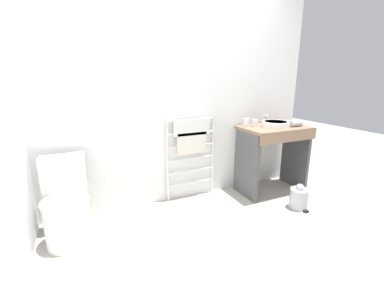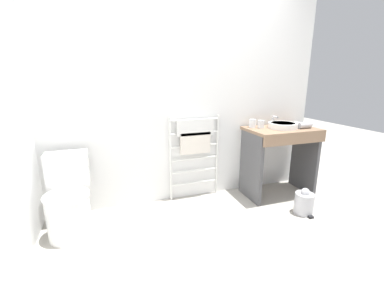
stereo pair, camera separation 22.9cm
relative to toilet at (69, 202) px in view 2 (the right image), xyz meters
The scene contains 11 objects.
ground_plane 1.57m from the toilet, 35.20° to the right, with size 12.00×12.00×0.00m, color #A8A399.
wall_back 1.60m from the toilet, 18.37° to the left, with size 3.32×0.12×2.41m, color white.
toilet is the anchor object (origin of this frame).
towel_radiator 1.43m from the toilet, 12.82° to the left, with size 0.61×0.06×0.99m.
vanity_counter 2.36m from the toilet, ahead, with size 0.82×0.52×0.83m.
sink_basin 2.42m from the toilet, ahead, with size 0.33×0.33×0.06m.
faucet 2.44m from the toilet, ahead, with size 0.02×0.10×0.12m.
cup_near_wall 2.13m from the toilet, ahead, with size 0.08×0.08×0.10m.
cup_near_edge 2.19m from the toilet, ahead, with size 0.07×0.07×0.09m.
hair_dryer 2.65m from the toilet, ahead, with size 0.21×0.16×0.08m.
trash_bin 2.36m from the toilet, 10.62° to the right, with size 0.20×0.23×0.29m.
Camera 2 is at (-0.88, -1.51, 1.41)m, focal length 24.00 mm.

